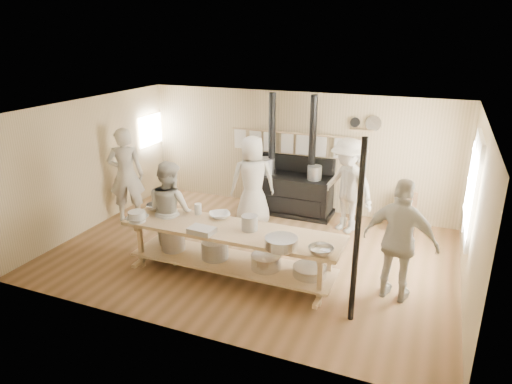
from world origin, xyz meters
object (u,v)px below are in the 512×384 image
Objects in this scene: cook_by_window at (347,186)px; cook_right at (400,241)px; prep_table at (231,247)px; cook_far_left at (126,175)px; chair at (405,221)px; cook_left at (170,210)px; roasting_pan at (202,230)px; cook_center at (253,181)px; stove at (290,190)px.

cook_right is at bearing -32.93° from cook_by_window.
prep_table is 3.34m from cook_far_left.
prep_table reaches higher than chair.
cook_far_left reaches higher than cook_left.
cook_far_left reaches higher than roasting_pan.
prep_table is 9.01× the size of roasting_pan.
cook_by_window is at bearing 59.41° from roasting_pan.
roasting_pan is (0.17, -2.47, -0.04)m from cook_center.
stove reaches higher than cook_by_window.
cook_right is at bearing -157.42° from cook_left.
cook_center is at bearing 94.00° from roasting_pan.
cook_center is (-0.51, 2.14, 0.41)m from prep_table.
roasting_pan is (-1.68, -2.84, -0.06)m from cook_by_window.
prep_table is at bearing -135.80° from chair.
prep_table is 0.60m from roasting_pan.
cook_far_left is at bearing 148.22° from roasting_pan.
cook_by_window is (1.34, 2.51, 0.43)m from prep_table.
cook_far_left is 4.52m from cook_by_window.
cook_center is 0.99× the size of cook_right.
cook_center is at bearing -18.92° from cook_right.
roasting_pan is (2.68, -1.66, -0.10)m from cook_far_left.
prep_table is 1.93× the size of cook_center.
cook_right is 2.49m from cook_by_window.
cook_by_window is at bearing -117.78° from cook_left.
cook_center is (2.51, 0.80, -0.06)m from cook_far_left.
prep_table is 2.23m from cook_center.
cook_center reaches higher than roasting_pan.
cook_left reaches higher than chair.
roasting_pan is (0.91, -0.55, 0.01)m from cook_left.
cook_far_left is at bearing -137.06° from cook_by_window.
cook_center is at bearing -171.27° from chair.
cook_far_left is at bearing -169.43° from chair.
stove is 2.49m from chair.
chair is at bearing 164.91° from cook_center.
prep_table is 1.89× the size of cook_by_window.
cook_by_window reaches higher than chair.
stove reaches higher than cook_right.
cook_center is 2.31× the size of chair.
cook_right is at bearing 13.07° from roasting_pan.
chair is (2.47, 2.87, -0.28)m from prep_table.
cook_right is (3.07, -1.79, 0.01)m from cook_center.
chair is 2.02× the size of roasting_pan.
cook_left is 4.61m from chair.
stove is 0.72× the size of prep_table.
cook_far_left is at bearing 156.20° from prep_table.
cook_by_window reaches higher than cook_left.
prep_table is at bearing -90.04° from stove.
stove is 3.02m from prep_table.
stove is at bearing -148.99° from cook_center.
prep_table is at bearing 126.63° from cook_far_left.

